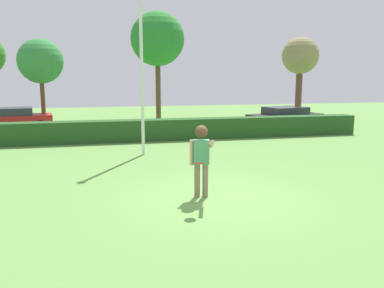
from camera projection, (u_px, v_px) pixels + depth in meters
name	position (u px, v px, depth m)	size (l,w,h in m)	color
ground_plane	(215.00, 198.00, 9.47)	(60.00, 60.00, 0.00)	#619044
person	(201.00, 153.00, 9.34)	(0.55, 0.79, 1.77)	#7F6D51
frisbee	(200.00, 163.00, 8.43)	(0.25, 0.24, 0.08)	red
lamppost	(141.00, 57.00, 14.08)	(0.24, 0.24, 6.63)	silver
hedge_row	(160.00, 130.00, 18.04)	(19.80, 0.90, 0.97)	#254D1F
parked_car_red	(11.00, 118.00, 21.14)	(4.41, 2.33, 1.25)	#B21E1E
parked_car_black	(285.00, 117.00, 21.74)	(4.48, 2.63, 1.25)	black
willow_tree	(40.00, 62.00, 22.43)	(2.57, 2.57, 5.08)	brown
bare_elm_tree	(300.00, 57.00, 24.56)	(2.30, 2.30, 5.38)	brown
oak_tree	(157.00, 39.00, 25.79)	(3.59, 3.59, 7.19)	brown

